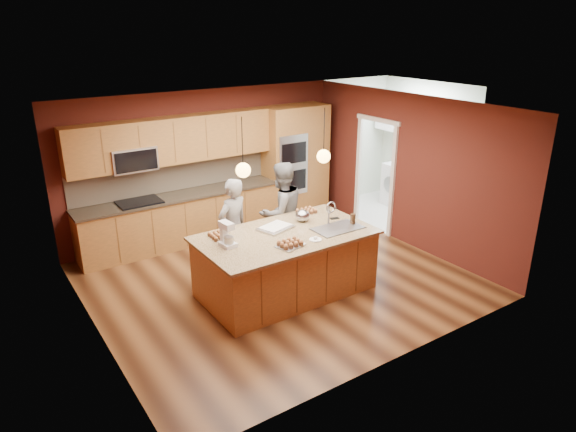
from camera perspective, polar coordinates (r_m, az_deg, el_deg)
floor at (r=8.18m, az=-1.11°, el=-7.09°), size 5.50×5.50×0.00m
ceiling at (r=7.32m, az=-1.26°, el=11.96°), size 5.50×5.50×0.00m
wall_back at (r=9.75m, az=-9.23°, el=5.81°), size 5.50×0.00×5.50m
wall_front at (r=5.85m, az=12.29°, el=-4.70°), size 5.50×0.00×5.50m
wall_left at (r=6.67m, az=-21.46°, el=-2.50°), size 0.00×5.00×5.00m
wall_right at (r=9.35m, az=13.16°, el=4.89°), size 0.00×5.00×5.00m
cabinet_run at (r=9.37m, az=-12.19°, el=2.67°), size 3.74×0.64×2.30m
oven_column at (r=10.43m, az=0.80°, el=5.93°), size 1.30×0.62×2.30m
doorway_trim at (r=9.96m, az=9.61°, el=4.31°), size 0.08×1.11×2.20m
laundry_room at (r=11.17m, az=14.64°, el=10.46°), size 2.60×2.70×2.70m
pendant_left at (r=6.77m, az=-5.00°, el=5.12°), size 0.20×0.20×0.80m
pendant_right at (r=7.48m, az=3.97°, el=6.66°), size 0.20×0.20×0.80m
island at (r=7.64m, az=-0.16°, el=-5.17°), size 2.55×1.43×1.32m
person_left at (r=8.10m, az=-6.13°, el=-1.26°), size 0.67×0.54×1.60m
person_right at (r=8.51m, az=-0.74°, el=0.38°), size 0.88×0.71×1.71m
stand_mixer at (r=7.04m, az=-6.80°, el=-2.20°), size 0.20×0.27×0.35m
sheet_cake at (r=7.62m, az=-1.40°, el=-1.27°), size 0.58×0.49×0.05m
cooling_rack at (r=7.03m, az=0.28°, el=-3.31°), size 0.42×0.34×0.02m
mixing_bowl at (r=7.89m, az=1.63°, el=0.04°), size 0.23×0.23×0.19m
plate at (r=7.24m, az=3.07°, el=-2.63°), size 0.18×0.18×0.01m
tumbler at (r=7.84m, az=7.20°, el=-0.33°), size 0.08×0.08×0.16m
phone at (r=8.05m, az=5.20°, el=-0.24°), size 0.15×0.11×0.01m
cupcakes_left at (r=7.38m, az=-7.83°, el=-2.14°), size 0.23×0.30×0.07m
cupcakes_rack at (r=7.01m, az=0.23°, el=-3.00°), size 0.34×0.25×0.08m
cupcakes_right at (r=8.24m, az=2.08°, el=0.57°), size 0.32×0.24×0.07m
washer at (r=11.12m, az=15.02°, el=2.97°), size 0.87×0.89×1.12m
dryer at (r=11.59m, az=12.28°, el=3.44°), size 0.59×0.61×0.93m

